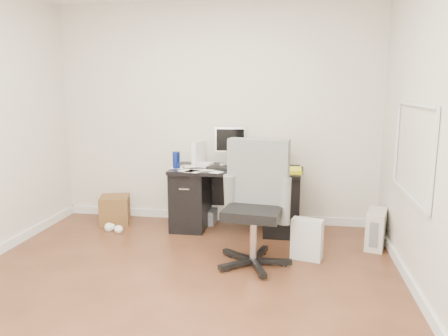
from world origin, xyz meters
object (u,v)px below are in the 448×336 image
(pc_tower, at_px, (376,229))
(wicker_basket, at_px, (115,210))
(desk, at_px, (236,197))
(keyboard, at_px, (228,168))
(office_chair, at_px, (254,205))
(lcd_monitor, at_px, (230,146))

(pc_tower, xyz_separation_m, wicker_basket, (-3.09, 0.34, -0.03))
(desk, distance_m, keyboard, 0.38)
(keyboard, relative_size, pc_tower, 1.21)
(office_chair, bearing_deg, lcd_monitor, 115.63)
(keyboard, relative_size, wicker_basket, 1.41)
(pc_tower, bearing_deg, lcd_monitor, 178.28)
(desk, height_order, office_chair, office_chair)
(wicker_basket, bearing_deg, office_chair, -29.19)
(desk, relative_size, wicker_basket, 4.32)
(desk, bearing_deg, wicker_basket, -179.70)
(desk, distance_m, wicker_basket, 1.54)
(desk, relative_size, lcd_monitor, 3.16)
(office_chair, relative_size, wicker_basket, 3.46)
(lcd_monitor, bearing_deg, wicker_basket, -177.63)
(office_chair, height_order, pc_tower, office_chair)
(wicker_basket, bearing_deg, desk, 0.30)
(lcd_monitor, distance_m, pc_tower, 1.91)
(pc_tower, height_order, wicker_basket, pc_tower)
(wicker_basket, bearing_deg, lcd_monitor, 7.55)
(lcd_monitor, xyz_separation_m, office_chair, (0.40, -1.21, -0.39))
(office_chair, distance_m, wicker_basket, 2.14)
(desk, xyz_separation_m, pc_tower, (1.56, -0.35, -0.20))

